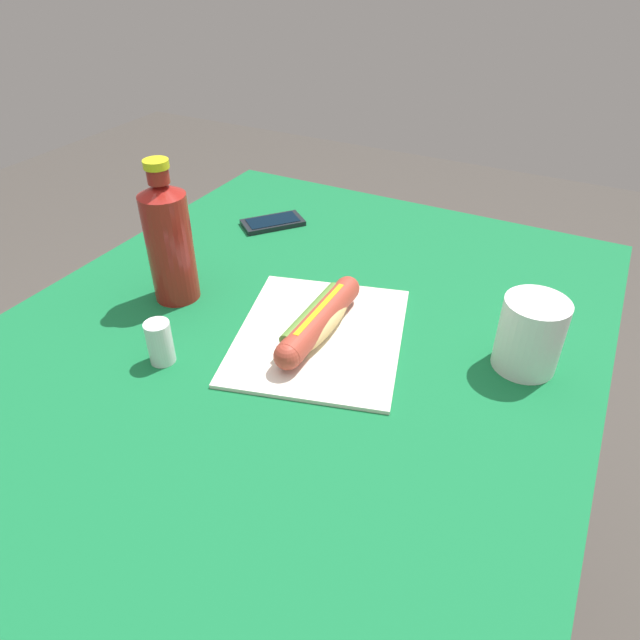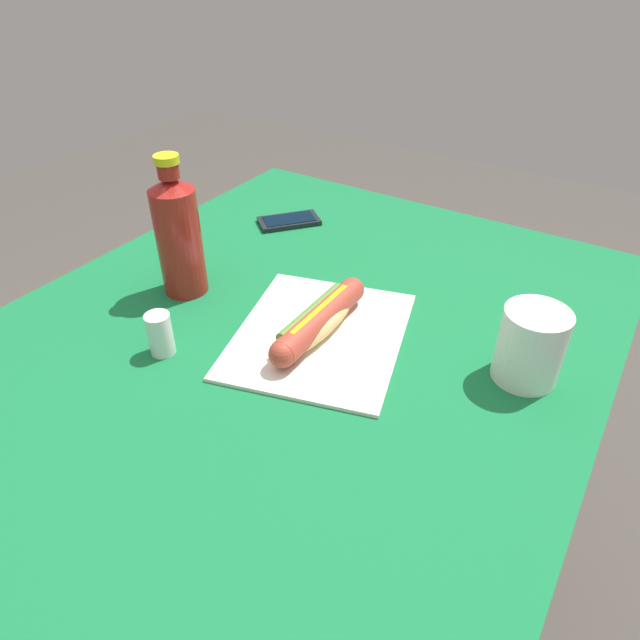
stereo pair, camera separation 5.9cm
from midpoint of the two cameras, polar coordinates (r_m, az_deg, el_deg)
ground_plane at (r=1.45m, az=-3.53°, el=-27.00°), size 6.00×6.00×0.00m
dining_table at (r=0.94m, az=-4.92°, el=-8.99°), size 1.13×0.88×0.77m
paper_wrapper at (r=0.85m, az=-1.97°, el=-1.53°), size 0.34×0.31×0.01m
hot_dog at (r=0.84m, az=-2.07°, el=-0.04°), size 0.23×0.05×0.05m
cell_phone at (r=1.18m, az=-6.20°, el=9.68°), size 0.13×0.13×0.01m
soda_bottle at (r=0.93m, az=-16.68°, el=7.62°), size 0.07×0.07×0.23m
drinking_cup at (r=0.81m, az=18.41°, el=-1.46°), size 0.09×0.09×0.11m
salt_shaker at (r=0.83m, az=-17.74°, el=-2.21°), size 0.04×0.04×0.06m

